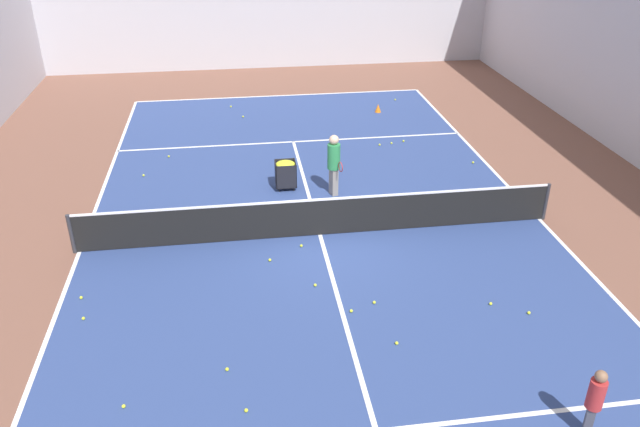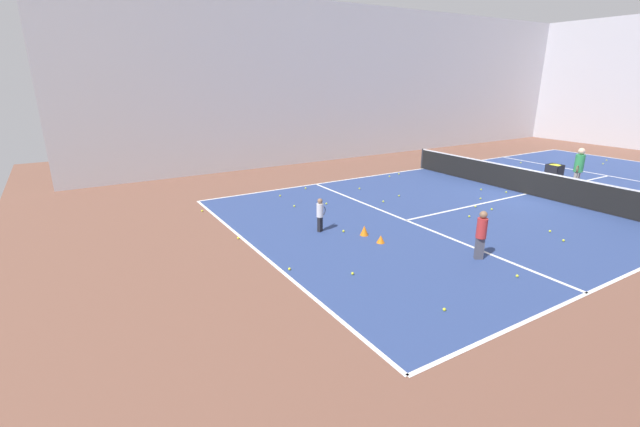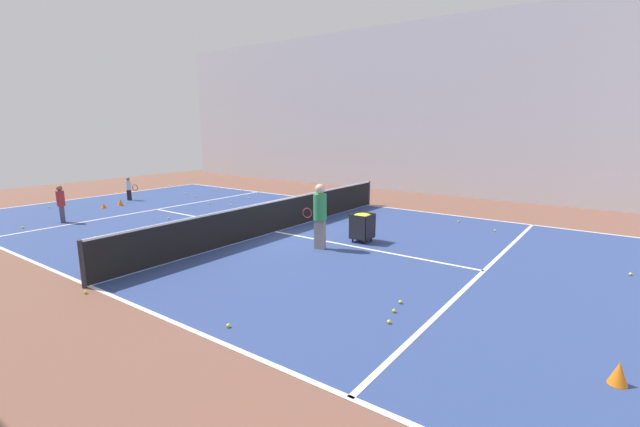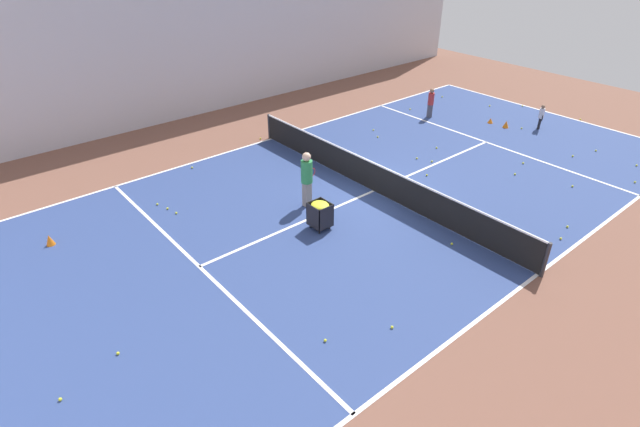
{
  "view_description": "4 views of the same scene",
  "coord_description": "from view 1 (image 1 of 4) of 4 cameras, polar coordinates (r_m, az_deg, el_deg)",
  "views": [
    {
      "loc": [
        -1.96,
        -13.71,
        8.01
      ],
      "look_at": [
        0.0,
        0.0,
        0.62
      ],
      "focal_mm": 35.0,
      "sensor_mm": 36.0,
      "label": 1
    },
    {
      "loc": [
        10.17,
        -16.11,
        4.63
      ],
      "look_at": [
        -0.6,
        -9.59,
        0.59
      ],
      "focal_mm": 24.0,
      "sensor_mm": 36.0,
      "label": 2
    },
    {
      "loc": [
        10.05,
        9.05,
        3.34
      ],
      "look_at": [
        0.72,
        2.29,
        1.0
      ],
      "focal_mm": 24.0,
      "sensor_mm": 36.0,
      "label": 3
    },
    {
      "loc": [
        -10.17,
        10.93,
        8.01
      ],
      "look_at": [
        -0.6,
        2.87,
        0.5
      ],
      "focal_mm": 28.0,
      "sensor_mm": 36.0,
      "label": 4
    }
  ],
  "objects": [
    {
      "name": "tennis_ball_15",
      "position": [
        26.42,
        6.88,
        10.3
      ],
      "size": [
        0.07,
        0.07,
        0.07
      ],
      "primitive_type": "sphere",
      "color": "yellow",
      "rests_on": "ground"
    },
    {
      "name": "tennis_ball_11",
      "position": [
        13.95,
        15.34,
        -7.96
      ],
      "size": [
        0.07,
        0.07,
        0.07
      ],
      "primitive_type": "sphere",
      "color": "yellow",
      "rests_on": "ground"
    },
    {
      "name": "tennis_ball_21",
      "position": [
        11.72,
        -17.52,
        -16.46
      ],
      "size": [
        0.07,
        0.07,
        0.07
      ],
      "primitive_type": "sphere",
      "color": "yellow",
      "rests_on": "ground"
    },
    {
      "name": "tennis_ball_2",
      "position": [
        18.13,
        19.65,
        0.2
      ],
      "size": [
        0.07,
        0.07,
        0.07
      ],
      "primitive_type": "sphere",
      "color": "yellow",
      "rests_on": "ground"
    },
    {
      "name": "coach_at_net",
      "position": [
        17.66,
        1.28,
        4.82
      ],
      "size": [
        0.44,
        0.7,
        1.82
      ],
      "rotation": [
        0.0,
        0.0,
        -1.32
      ],
      "color": "gray",
      "rests_on": "ground"
    },
    {
      "name": "training_cone_2",
      "position": [
        24.9,
        5.33,
        9.58
      ],
      "size": [
        0.24,
        0.24,
        0.32
      ],
      "primitive_type": "cone",
      "color": "orange",
      "rests_on": "ground"
    },
    {
      "name": "tennis_ball_20",
      "position": [
        13.95,
        -20.82,
        -8.95
      ],
      "size": [
        0.07,
        0.07,
        0.07
      ],
      "primitive_type": "sphere",
      "color": "yellow",
      "rests_on": "ground"
    },
    {
      "name": "line_sideline_left",
      "position": [
        16.37,
        -21.14,
        -3.31
      ],
      "size": [
        0.1,
        23.81,
        0.0
      ],
      "primitive_type": "cube",
      "color": "white",
      "rests_on": "ground"
    },
    {
      "name": "tennis_ball_28",
      "position": [
        21.61,
        5.47,
        6.29
      ],
      "size": [
        0.07,
        0.07,
        0.07
      ],
      "primitive_type": "sphere",
      "color": "yellow",
      "rests_on": "ground"
    },
    {
      "name": "tennis_ball_27",
      "position": [
        20.69,
        13.82,
        4.56
      ],
      "size": [
        0.07,
        0.07,
        0.07
      ],
      "primitive_type": "sphere",
      "color": "yellow",
      "rests_on": "ground"
    },
    {
      "name": "line_sideline_right",
      "position": [
        17.75,
        19.4,
        -0.48
      ],
      "size": [
        0.1,
        23.81,
        0.0
      ],
      "primitive_type": "cube",
      "color": "white",
      "rests_on": "ground"
    },
    {
      "name": "tennis_ball_26",
      "position": [
        21.79,
        6.56,
        6.41
      ],
      "size": [
        0.07,
        0.07,
        0.07
      ],
      "primitive_type": "sphere",
      "color": "yellow",
      "rests_on": "ground"
    },
    {
      "name": "ball_cart",
      "position": [
        18.21,
        -3.17,
        4.03
      ],
      "size": [
        0.6,
        0.56,
        0.86
      ],
      "color": "black",
      "rests_on": "ground"
    },
    {
      "name": "tennis_ball_6",
      "position": [
        15.48,
        -1.72,
        -2.96
      ],
      "size": [
        0.07,
        0.07,
        0.07
      ],
      "primitive_type": "sphere",
      "color": "yellow",
      "rests_on": "ground"
    },
    {
      "name": "tennis_ball_14",
      "position": [
        14.6,
        -21.0,
        -7.19
      ],
      "size": [
        0.07,
        0.07,
        0.07
      ],
      "primitive_type": "sphere",
      "color": "yellow",
      "rests_on": "ground"
    },
    {
      "name": "tennis_net",
      "position": [
        15.74,
        0.0,
        -0.28
      ],
      "size": [
        12.21,
        0.1,
        1.04
      ],
      "color": "#2D2D33",
      "rests_on": "ground"
    },
    {
      "name": "tennis_ball_34",
      "position": [
        21.15,
        -13.66,
        5.1
      ],
      "size": [
        0.07,
        0.07,
        0.07
      ],
      "primitive_type": "sphere",
      "color": "yellow",
      "rests_on": "ground"
    },
    {
      "name": "tennis_ball_12",
      "position": [
        14.96,
        -4.61,
        -4.26
      ],
      "size": [
        0.07,
        0.07,
        0.07
      ],
      "primitive_type": "sphere",
      "color": "yellow",
      "rests_on": "ground"
    },
    {
      "name": "child_midcourt",
      "position": [
        11.2,
        23.84,
        -15.24
      ],
      "size": [
        0.37,
        0.37,
        1.34
      ],
      "rotation": [
        0.0,
        0.0,
        1.02
      ],
      "color": "#4C4C56",
      "rests_on": "ground"
    },
    {
      "name": "tennis_ball_23",
      "position": [
        19.94,
        -15.83,
        3.38
      ],
      "size": [
        0.07,
        0.07,
        0.07
      ],
      "primitive_type": "sphere",
      "color": "yellow",
      "rests_on": "ground"
    },
    {
      "name": "tennis_ball_1",
      "position": [
        25.63,
        -8.15,
        9.66
      ],
      "size": [
        0.07,
        0.07,
        0.07
      ],
      "primitive_type": "sphere",
      "color": "yellow",
      "rests_on": "ground"
    },
    {
      "name": "tennis_ball_24",
      "position": [
        13.56,
        4.98,
        -8.09
      ],
      "size": [
        0.07,
        0.07,
        0.07
      ],
      "primitive_type": "sphere",
      "color": "yellow",
      "rests_on": "ground"
    },
    {
      "name": "tennis_ball_33",
      "position": [
        16.47,
        -13.1,
        -1.7
      ],
      "size": [
        0.07,
        0.07,
        0.07
      ],
      "primitive_type": "sphere",
      "color": "yellow",
      "rests_on": "ground"
    },
    {
      "name": "court_playing_area",
      "position": [
        16.0,
        0.0,
        -1.97
      ],
      "size": [
        11.91,
        23.81,
        0.0
      ],
      "color": "navy",
      "rests_on": "ground"
    },
    {
      "name": "tennis_ball_32",
      "position": [
        13.92,
        18.56,
        -8.6
      ],
      "size": [
        0.07,
        0.07,
        0.07
      ],
      "primitive_type": "sphere",
      "color": "yellow",
      "rests_on": "ground"
    },
    {
      "name": "tennis_ball_29",
      "position": [
        11.23,
        -6.77,
        -17.44
      ],
      "size": [
        0.07,
        0.07,
        0.07
      ],
      "primitive_type": "sphere",
      "color": "yellow",
      "rests_on": "ground"
    },
    {
      "name": "line_service_far",
      "position": [
        21.87,
        -2.45,
        6.57
      ],
      "size": [
        11.91,
        0.1,
        0.0
      ],
      "primitive_type": "cube",
      "color": "white",
      "rests_on": "ground"
    },
    {
      "name": "line_baseline_far",
      "position": [
        26.91,
        -3.66,
        10.7
      ],
      "size": [
        11.91,
        0.1,
        0.0
      ],
      "primitive_type": "cube",
      "color": "white",
      "rests_on": "ground"
    },
    {
      "name": "tennis_ball_8",
      "position": [
        12.02,
        -8.49,
        -13.9
      ],
      "size": [
        0.07,
        0.07,
        0.07
      ],
      "primitive_type": "sphere",
      "color": "yellow",
      "rests_on": "ground"
    },
    {
      "name": "ground_plane",
      "position": [
        16.0,
        0.0,
        -1.97
      ],
      "size": [
        37.02,
        37.02,
        0.0
      ],
      "primitive_type": "plane",
      "color": "brown"
    },
    {
      "name": "line_centre_service",
      "position": [
        16.0,
        0.0,
        -1.96
      ],
      "size": [
        0.1,
        13.09,
        0.0
      ],
      "primitive_type": "cube",
      "color": "white",
      "rests_on": "ground"
    },
    {
      "name": "tennis_ball_19",
      "position": [
        14.04,
        -0.44,
        -6.55
      ],
      "size": [
        0.07,
        0.07,
        0.07
      ],
      "primitive_type": "sphere",
      "color": "yellow",
      "rests_on": "ground"
    },
    {
      "name": "tennis_ball_0",
      "position": [
        13.28,
        2.88,
        -8.88
      ],
      "size": [
        0.07,
        0.07,
        0.07
      ],
      "primitive_type": "sphere",
      "color": "yellow",
      "rests_on": "ground"
    },
    {
      "name": "tennis_ball_13",
      "position": [
        12.54,
        7.03,
        -11.68
      ],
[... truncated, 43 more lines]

